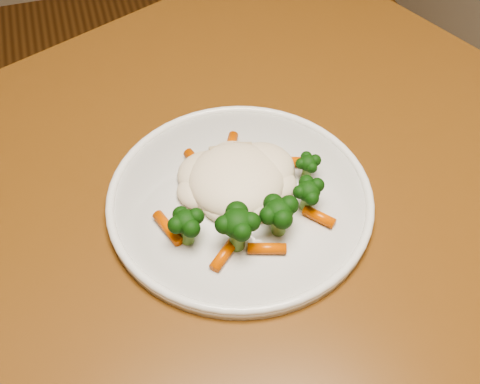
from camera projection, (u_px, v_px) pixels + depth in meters
The scene contains 3 objects.
dining_table at pixel (153, 293), 0.73m from camera, with size 1.36×1.15×0.75m.
plate at pixel (240, 200), 0.69m from camera, with size 0.30×0.30×0.01m, color white.
meal at pixel (243, 188), 0.66m from camera, with size 0.20×0.19×0.05m.
Camera 1 is at (0.34, -0.71, 1.28)m, focal length 45.00 mm.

